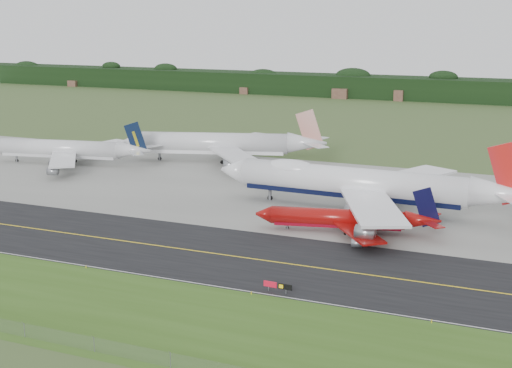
% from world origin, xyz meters
% --- Properties ---
extents(ground, '(600.00, 600.00, 0.00)m').
position_xyz_m(ground, '(0.00, 0.00, 0.00)').
color(ground, '#334D23').
rests_on(ground, ground).
extents(grass_verge, '(400.00, 30.00, 0.01)m').
position_xyz_m(grass_verge, '(0.00, -35.00, 0.01)').
color(grass_verge, '#325218').
rests_on(grass_verge, ground).
extents(taxiway, '(400.00, 32.00, 0.02)m').
position_xyz_m(taxiway, '(0.00, -4.00, 0.01)').
color(taxiway, black).
rests_on(taxiway, ground).
extents(apron, '(400.00, 78.00, 0.01)m').
position_xyz_m(apron, '(0.00, 51.00, 0.01)').
color(apron, slate).
rests_on(apron, ground).
extents(taxiway_centreline, '(400.00, 0.40, 0.00)m').
position_xyz_m(taxiway_centreline, '(0.00, -4.00, 0.03)').
color(taxiway_centreline, yellow).
rests_on(taxiway_centreline, taxiway).
extents(taxiway_edge_line, '(400.00, 0.25, 0.00)m').
position_xyz_m(taxiway_edge_line, '(0.00, -19.50, 0.03)').
color(taxiway_edge_line, silver).
rests_on(taxiway_edge_line, taxiway).
extents(perimeter_fence, '(320.00, 0.10, 320.00)m').
position_xyz_m(perimeter_fence, '(0.00, -48.00, 1.10)').
color(perimeter_fence, slate).
rests_on(perimeter_fence, ground).
extents(horizon_treeline, '(700.00, 25.00, 12.00)m').
position_xyz_m(horizon_treeline, '(0.00, 273.76, 5.47)').
color(horizon_treeline, black).
rests_on(horizon_treeline, ground).
extents(jet_ba_747, '(76.44, 63.40, 19.24)m').
position_xyz_m(jet_ba_747, '(9.78, 37.96, 6.55)').
color(jet_ba_747, white).
rests_on(jet_ba_747, ground).
extents(jet_red_737, '(39.33, 31.54, 10.69)m').
position_xyz_m(jet_red_737, '(11.43, 19.63, 2.96)').
color(jet_red_737, maroon).
rests_on(jet_red_737, ground).
extents(jet_navy_gold, '(54.76, 47.09, 14.17)m').
position_xyz_m(jet_navy_gold, '(-88.01, 55.85, 4.66)').
color(jet_navy_gold, silver).
rests_on(jet_navy_gold, ground).
extents(jet_star_tail, '(63.80, 52.10, 17.13)m').
position_xyz_m(jet_star_tail, '(-44.70, 78.15, 5.71)').
color(jet_star_tail, silver).
rests_on(jet_star_tail, ground).
extents(taxiway_sign, '(5.15, 0.48, 1.72)m').
position_xyz_m(taxiway_sign, '(9.72, -18.00, 1.21)').
color(taxiway_sign, slate).
rests_on(taxiway_sign, ground).
extents(edge_marker_left, '(0.16, 0.16, 0.50)m').
position_xyz_m(edge_marker_left, '(-27.09, -20.50, 0.25)').
color(edge_marker_left, yellow).
rests_on(edge_marker_left, ground).
extents(edge_marker_center, '(0.16, 0.16, 0.50)m').
position_xyz_m(edge_marker_center, '(5.99, -20.50, 0.25)').
color(edge_marker_center, yellow).
rests_on(edge_marker_center, ground).
extents(edge_marker_right, '(0.16, 0.16, 0.50)m').
position_xyz_m(edge_marker_right, '(35.62, -20.50, 0.25)').
color(edge_marker_right, yellow).
rests_on(edge_marker_right, ground).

